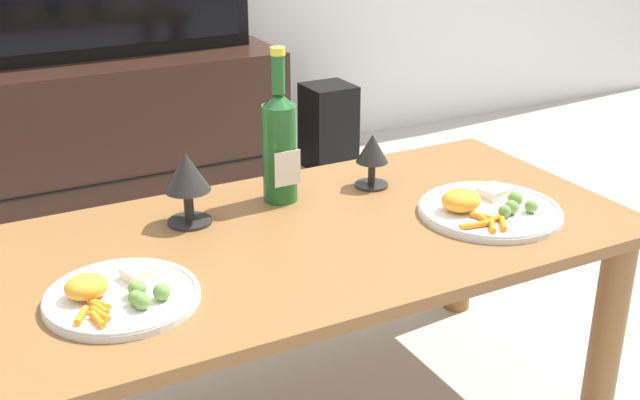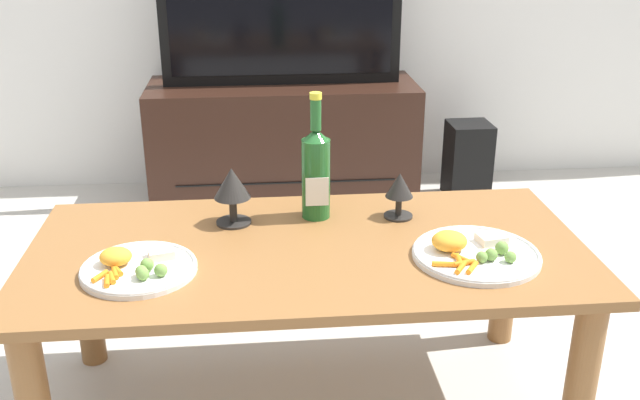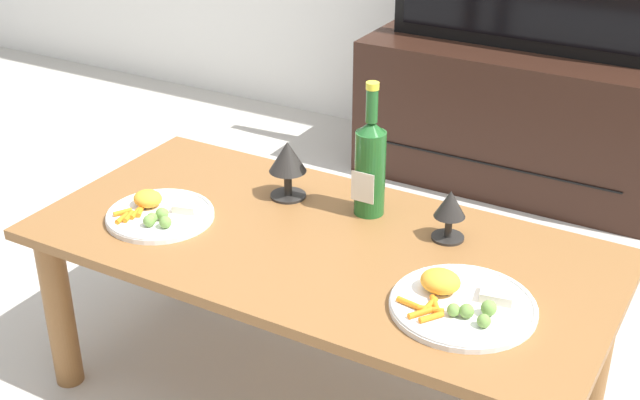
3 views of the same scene
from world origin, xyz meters
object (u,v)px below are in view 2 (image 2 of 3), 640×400
Objects in this scene: goblet_right at (399,189)px; floor_speaker at (468,160)px; goblet_left at (232,186)px; dining_table at (308,275)px; dinner_plate_right at (474,252)px; tv_stand at (284,143)px; dinner_plate_left at (137,267)px; tv_screen at (281,17)px; wine_bottle at (316,170)px.

floor_speaker is at bearing 65.51° from goblet_right.
goblet_left is at bearing 180.00° from goblet_right.
dining_table is 8.91× the size of goblet_left.
dinner_plate_right is at bearing -14.15° from dining_table.
tv_stand reaches higher than floor_speaker.
tv_screen is at bearing 75.69° from dinner_plate_left.
goblet_right is at bearing 0.00° from goblet_left.
wine_bottle is (0.03, -1.26, -0.21)m from tv_screen.
floor_speaker is 2.25× the size of goblet_left.
tv_screen is 1.33m from goblet_right.
dining_table is at bearing -90.22° from tv_screen.
tv_screen is 3.84× the size of dinner_plate_left.
tv_screen is at bearing 103.62° from dinner_plate_right.
goblet_left is 1.23× the size of goblet_right.
dinner_plate_right is at bearing -62.70° from goblet_right.
goblet_right is at bearing 21.43° from dinner_plate_left.
goblet_right is (0.24, -1.28, -0.26)m from tv_screen.
goblet_right is at bearing -115.38° from floor_speaker.
wine_bottle is 1.12× the size of dinner_plate_right.
floor_speaker is at bearing 51.23° from dinner_plate_left.
floor_speaker is 1.31× the size of dinner_plate_left.
dining_table is at bearing -90.22° from tv_stand.
floor_speaker is 1.64m from goblet_left.
tv_stand is 1.33m from goblet_left.
tv_stand is at bearing 103.60° from dinner_plate_right.
wine_bottle is 0.45m from dinner_plate_right.
tv_stand is 7.57× the size of goblet_left.
dinner_plate_right is (0.55, -0.25, -0.09)m from goblet_left.
wine_bottle is 0.22m from goblet_left.
dinner_plate_left is (-0.42, -0.27, -0.12)m from wine_bottle.
goblet_right is 0.47× the size of dinner_plate_left.
floor_speaker is at bearing -2.57° from tv_stand.
wine_bottle is at bearing -88.64° from tv_stand.
wine_bottle is 0.22m from goblet_right.
tv_stand is 4.40× the size of dinner_plate_left.
goblet_right is at bearing -79.28° from tv_stand.
tv_stand reaches higher than dinner_plate_left.
goblet_right is 0.29m from dinner_plate_right.
tv_screen reaches higher than wine_bottle.
dining_table is at bearing -121.15° from floor_speaker.
tv_screen is at bearing 81.88° from goblet_left.
goblet_left reaches higher than dinner_plate_right.
goblet_right is 0.68m from dinner_plate_left.
goblet_right reaches higher than dining_table.
tv_stand is at bearing 90.00° from tv_screen.
dining_table reaches higher than floor_speaker.
goblet_left is (-0.18, -1.28, -0.24)m from tv_screen.
dinner_plate_right is at bearing -38.52° from wine_bottle.
goblet_left reaches higher than dining_table.
dining_table is at bearing -40.62° from goblet_left.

